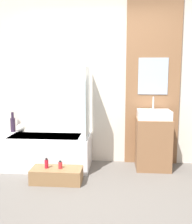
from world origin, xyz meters
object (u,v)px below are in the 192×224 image
sink (154,114)px  vase_tall_dark (13,124)px  vase_round_light (21,128)px  bathtub (46,151)px  wooden_step_bench (57,175)px  bottle_soap_secondary (60,165)px  bottle_soap_primary (47,164)px

sink → vase_tall_dark: size_ratio=1.50×
sink → vase_round_light: (-2.12, 0.13, -0.27)m
bathtub → wooden_step_bench: bearing=-61.7°
sink → bottle_soap_secondary: 1.57m
sink → bottle_soap_secondary: size_ratio=4.62×
bathtub → wooden_step_bench: 0.66m
bottle_soap_primary → wooden_step_bench: bearing=0.0°
vase_tall_dark → wooden_step_bench: bearing=-41.6°
bottle_soap_primary → bottle_soap_secondary: bottle_soap_primary is taller
vase_round_light → bathtub: bearing=-24.3°
bathtub → vase_tall_dark: size_ratio=4.28×
bottle_soap_primary → bottle_soap_secondary: bearing=-0.0°
sink → bottle_soap_secondary: (-1.30, -0.65, -0.60)m
wooden_step_bench → vase_tall_dark: bearing=138.4°
wooden_step_bench → vase_round_light: bearing=134.7°
sink → vase_tall_dark: sink is taller
vase_tall_dark → bottle_soap_secondary: vase_tall_dark is taller
wooden_step_bench → vase_tall_dark: vase_tall_dark is taller
bathtub → bottle_soap_primary: bathtub is taller
bathtub → vase_round_light: bearing=155.7°
wooden_step_bench → vase_round_light: 1.19m
bathtub → wooden_step_bench: (0.31, -0.57, -0.15)m
bottle_soap_secondary → vase_round_light: bearing=136.5°
wooden_step_bench → sink: size_ratio=1.40×
bottle_soap_primary → bottle_soap_secondary: 0.19m
bathtub → vase_round_light: size_ratio=10.13×
bathtub → bottle_soap_primary: size_ratio=10.06×
wooden_step_bench → vase_tall_dark: size_ratio=2.09×
sink → bathtub: bearing=-177.2°
wooden_step_bench → bottle_soap_secondary: bearing=-0.0°
bathtub → sink: (1.65, 0.08, 0.59)m
wooden_step_bench → bottle_soap_secondary: 0.15m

